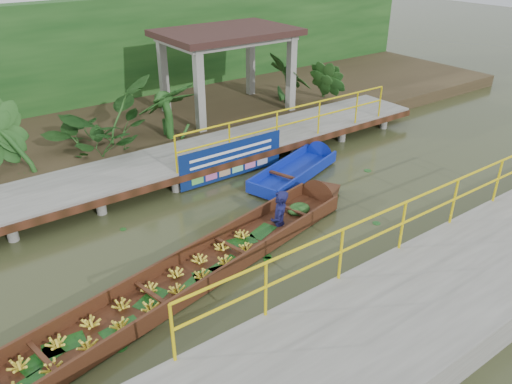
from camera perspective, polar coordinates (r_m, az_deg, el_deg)
ground at (r=11.65m, az=1.50°, el=-3.52°), size 80.00×80.00×0.00m
land_strip at (r=17.54m, az=-13.62°, el=7.55°), size 30.00×8.00×0.45m
far_dock at (r=14.01m, az=-6.95°, el=4.10°), size 16.00×2.06×1.66m
near_dock at (r=9.84m, az=21.68°, el=-10.28°), size 18.00×2.40×1.73m
pavilion at (r=17.16m, az=-3.36°, el=16.82°), size 4.40×3.00×3.00m
foliage_backdrop at (r=19.33m, az=-17.29°, el=14.43°), size 30.00×0.80×4.00m
vendor_boat at (r=9.99m, az=-5.94°, el=-8.12°), size 10.16×3.08×2.09m
moored_blue_boat at (r=14.41m, az=6.14°, el=3.43°), size 3.73×2.02×0.86m
blue_banner at (r=13.52m, az=-2.74°, el=3.73°), size 3.22×0.04×1.01m
tropical_plants at (r=15.25m, az=-10.85°, el=9.38°), size 14.48×1.48×1.85m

